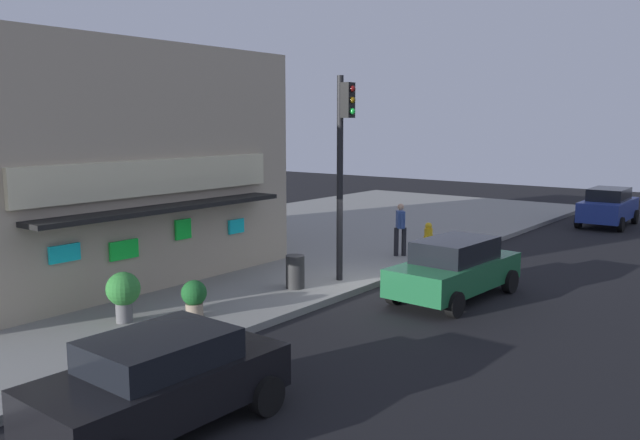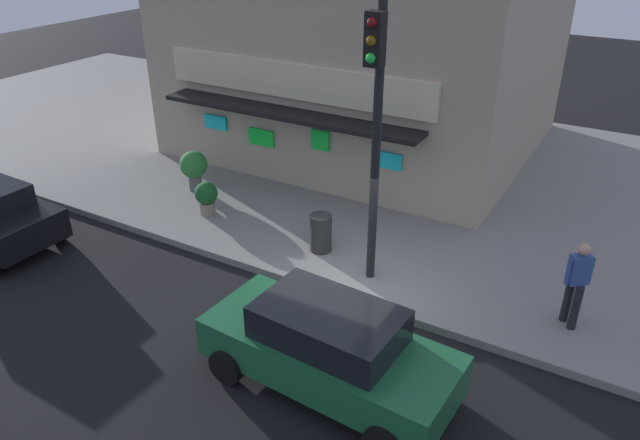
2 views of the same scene
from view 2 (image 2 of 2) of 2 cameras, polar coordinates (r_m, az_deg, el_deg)
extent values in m
plane|color=black|center=(12.49, 2.51, -7.98)|extent=(65.41, 65.41, 0.00)
cube|color=gray|center=(18.00, 12.70, 3.51)|extent=(43.61, 13.63, 0.18)
cube|color=tan|center=(19.98, 4.83, 16.65)|extent=(10.54, 9.15, 6.56)
cube|color=beige|center=(16.05, -2.63, 13.09)|extent=(8.01, 0.16, 0.91)
cube|color=black|center=(15.99, -3.25, 10.06)|extent=(7.59, 0.90, 0.12)
cube|color=#19D8E5|center=(18.08, -9.90, 9.15)|extent=(0.78, 0.08, 0.41)
cube|color=#19E53F|center=(17.19, -5.62, 7.84)|extent=(0.83, 0.08, 0.48)
cube|color=#19E53F|center=(16.11, 0.03, 7.61)|extent=(0.52, 0.08, 0.55)
cube|color=#19D8E5|center=(15.32, 6.72, 5.60)|extent=(0.61, 0.08, 0.42)
cylinder|color=black|center=(11.76, 5.33, 6.46)|extent=(0.18, 0.18, 5.72)
cube|color=black|center=(10.93, 5.27, 16.77)|extent=(0.32, 0.28, 0.95)
sphere|color=maroon|center=(10.74, 4.98, 18.22)|extent=(0.18, 0.18, 0.18)
sphere|color=brown|center=(10.80, 4.91, 16.65)|extent=(0.18, 0.18, 0.18)
sphere|color=#1ED83F|center=(10.86, 4.85, 15.10)|extent=(0.18, 0.18, 0.18)
cylinder|color=#2D2D2D|center=(13.73, 0.08, -1.23)|extent=(0.51, 0.51, 0.90)
cylinder|color=black|center=(12.40, 22.49, -7.00)|extent=(0.23, 0.23, 0.95)
cylinder|color=black|center=(12.23, 23.14, -7.66)|extent=(0.23, 0.23, 0.95)
cube|color=#334C8C|center=(11.93, 23.47, -4.33)|extent=(0.44, 0.43, 0.57)
sphere|color=tan|center=(11.72, 23.86, -2.57)|extent=(0.22, 0.22, 0.22)
cylinder|color=#334C8C|center=(11.83, 22.61, -4.59)|extent=(0.14, 0.14, 0.51)
cylinder|color=#334C8C|center=(12.06, 24.27, -4.30)|extent=(0.14, 0.14, 0.51)
cylinder|color=gray|center=(15.79, -10.66, 1.16)|extent=(0.41, 0.41, 0.32)
sphere|color=#195623|center=(15.61, -10.79, 2.51)|extent=(0.59, 0.59, 0.59)
cylinder|color=#59595B|center=(17.16, -11.76, 3.50)|extent=(0.37, 0.37, 0.44)
sphere|color=#2D7A33|center=(16.94, -11.94, 5.19)|extent=(0.76, 0.76, 0.76)
cylinder|color=black|center=(15.89, -23.72, -0.77)|extent=(0.65, 0.24, 0.64)
cube|color=#1E6038|center=(10.20, 0.82, -12.67)|extent=(4.41, 1.99, 0.71)
cube|color=black|center=(9.79, 0.84, -9.82)|extent=(2.41, 1.59, 0.57)
cylinder|color=black|center=(10.52, 10.62, -14.34)|extent=(0.65, 0.26, 0.64)
cylinder|color=black|center=(11.65, -3.20, -9.02)|extent=(0.65, 0.26, 0.64)
cylinder|color=black|center=(10.64, -8.88, -13.60)|extent=(0.65, 0.26, 0.64)
camera|label=1|loc=(19.48, -61.32, 5.60)|focal=36.68mm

